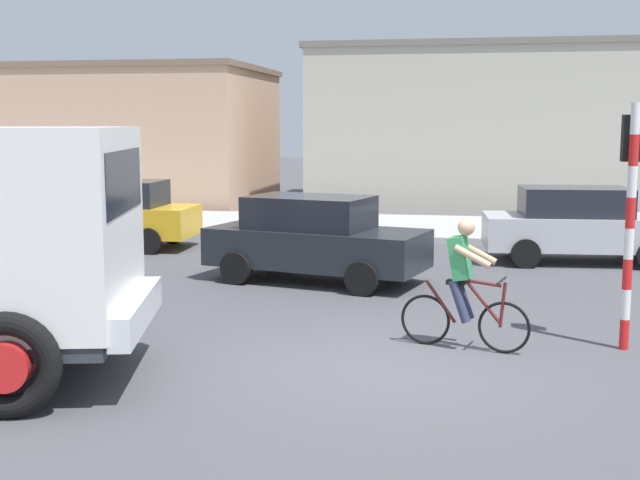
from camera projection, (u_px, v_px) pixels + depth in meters
The scene contains 9 objects.
ground_plane at pixel (387, 370), 9.98m from camera, with size 120.00×120.00×0.00m, color #4C4C51.
sidewalk_far at pixel (435, 228), 22.79m from camera, with size 80.00×5.00×0.16m, color #ADADA8.
cyclist at pixel (464, 284), 10.80m from camera, with size 1.69×0.59×1.72m.
traffic_light_pole at pixel (630, 192), 10.69m from camera, with size 0.24×0.43×3.20m.
car_red_near at pixel (579, 224), 17.58m from camera, with size 4.11×2.09×1.60m.
car_white_mid at pixel (315, 238), 15.44m from camera, with size 4.29×2.63×1.60m.
car_far_side at pixel (112, 214), 19.66m from camera, with size 4.05×1.97×1.60m.
building_corner_left at pixel (116, 135), 30.95m from camera, with size 11.07×7.46×4.96m.
building_mid_block at pixel (484, 127), 29.86m from camera, with size 11.97×8.06×5.55m.
Camera 1 is at (0.93, -9.65, 2.95)m, focal length 46.63 mm.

